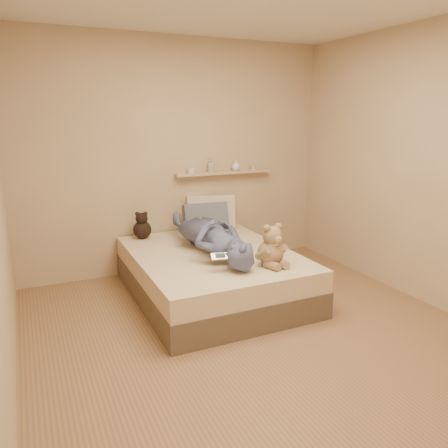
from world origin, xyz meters
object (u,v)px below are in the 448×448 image
game_console (220,256)px  bed (212,274)px  wall_shelf (224,173)px  pillow_cream (211,213)px  teddy_bear (272,248)px  person (211,235)px  dark_plush (142,227)px  pillow_grey (206,219)px

game_console → bed: bearing=73.9°
wall_shelf → pillow_cream: bearing=-159.1°
teddy_bear → person: 0.68m
dark_plush → pillow_grey: 0.72m
bed → dark_plush: bearing=122.5°
teddy_bear → pillow_cream: pillow_cream is taller
pillow_grey → wall_shelf: (0.33, 0.22, 0.48)m
pillow_cream → pillow_grey: (-0.12, -0.14, -0.03)m
bed → person: size_ratio=1.31×
teddy_bear → wall_shelf: size_ratio=0.33×
game_console → person: 0.56m
bed → dark_plush: 0.99m
pillow_cream → pillow_grey: pillow_cream is taller
teddy_bear → person: (-0.33, 0.59, 0.01)m
person → dark_plush: bearing=-56.8°
dark_plush → pillow_cream: (0.84, 0.06, 0.07)m
bed → pillow_grey: bearing=72.1°
pillow_grey → wall_shelf: wall_shelf is taller
pillow_cream → game_console: bearing=-110.0°
person → wall_shelf: wall_shelf is taller
teddy_bear → dark_plush: bearing=121.2°
bed → pillow_grey: pillow_grey is taller
pillow_grey → person: bearing=-108.3°
game_console → pillow_cream: size_ratio=0.30×
bed → person: 0.40m
person → bed: bearing=120.9°
bed → teddy_bear: teddy_bear is taller
bed → person: person is taller
teddy_bear → pillow_grey: bearing=94.7°
wall_shelf → bed: bearing=-121.2°
pillow_cream → wall_shelf: size_ratio=0.46×
pillow_grey → dark_plush: bearing=173.3°
game_console → pillow_cream: 1.45m
pillow_grey → wall_shelf: size_ratio=0.42×
pillow_cream → pillow_grey: 0.19m
teddy_bear → dark_plush: teddy_bear is taller
game_console → wall_shelf: (0.70, 1.44, 0.51)m
pillow_grey → person: 0.72m
dark_plush → wall_shelf: (1.04, 0.13, 0.52)m
bed → pillow_cream: bearing=67.6°
bed → wall_shelf: bearing=58.8°
pillow_cream → person: 0.89m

